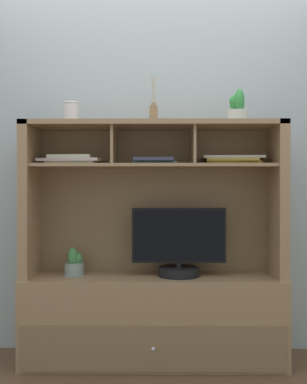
{
  "coord_description": "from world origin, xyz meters",
  "views": [
    {
      "loc": [
        0.03,
        -3.03,
        1.09
      ],
      "look_at": [
        0.0,
        0.0,
        1.06
      ],
      "focal_mm": 45.43,
      "sensor_mm": 36.0,
      "label": 1
    }
  ],
  "objects": [
    {
      "name": "magazine_stack_right",
      "position": [
        0.5,
        0.05,
        1.26
      ],
      "size": [
        0.39,
        0.27,
        0.05
      ],
      "color": "gold",
      "rests_on": "media_console"
    },
    {
      "name": "media_console",
      "position": [
        0.0,
        0.01,
        0.45
      ],
      "size": [
        1.61,
        0.48,
        1.49
      ],
      "color": "#9C7953",
      "rests_on": "ground"
    },
    {
      "name": "tv_monitor",
      "position": [
        0.16,
        -0.02,
        0.71
      ],
      "size": [
        0.58,
        0.26,
        0.43
      ],
      "color": "black",
      "rests_on": "media_console"
    },
    {
      "name": "ceramic_vase",
      "position": [
        -0.52,
        0.02,
        1.56
      ],
      "size": [
        0.1,
        0.1,
        0.14
      ],
      "color": "silver",
      "rests_on": "media_console"
    },
    {
      "name": "magazine_stack_left",
      "position": [
        -0.51,
        0.02,
        1.26
      ],
      "size": [
        0.42,
        0.29,
        0.06
      ],
      "color": "beige",
      "rests_on": "media_console"
    },
    {
      "name": "floor_plane",
      "position": [
        0.0,
        0.0,
        -0.01
      ],
      "size": [
        6.0,
        6.0,
        0.02
      ],
      "primitive_type": "cube",
      "color": "brown",
      "rests_on": "ground"
    },
    {
      "name": "magazine_stack_centre",
      "position": [
        0.01,
        -0.03,
        1.25
      ],
      "size": [
        0.26,
        0.25,
        0.04
      ],
      "color": "#427E69",
      "rests_on": "media_console"
    },
    {
      "name": "diffuser_bottle",
      "position": [
        0.0,
        -0.01,
        1.55
      ],
      "size": [
        0.05,
        0.05,
        0.29
      ],
      "color": "#94724E",
      "rests_on": "media_console"
    },
    {
      "name": "back_wall",
      "position": [
        0.0,
        0.25,
        1.4
      ],
      "size": [
        6.0,
        0.02,
        2.8
      ],
      "primitive_type": "cube",
      "color": "#A7B3B7",
      "rests_on": "ground"
    },
    {
      "name": "potted_succulent",
      "position": [
        0.52,
        -0.02,
        1.58
      ],
      "size": [
        0.14,
        0.14,
        0.2
      ],
      "color": "beige",
      "rests_on": "media_console"
    },
    {
      "name": "potted_orchid",
      "position": [
        -0.5,
        0.02,
        0.61
      ],
      "size": [
        0.14,
        0.14,
        0.17
      ],
      "color": "gray",
      "rests_on": "media_console"
    }
  ]
}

